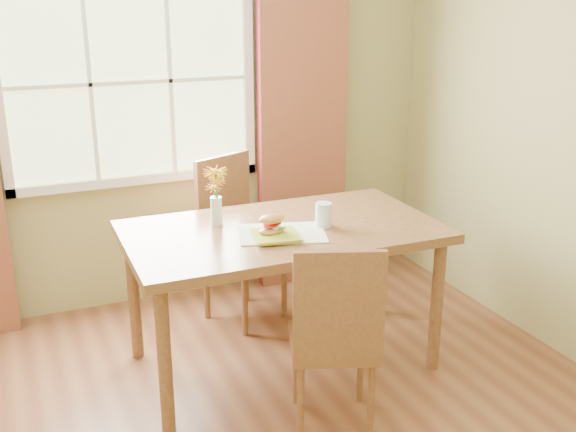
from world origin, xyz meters
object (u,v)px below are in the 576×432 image
(dining_table, at_px, (282,242))
(chair_far, at_px, (234,231))
(chair_near, at_px, (335,332))
(water_glass, at_px, (323,215))
(flower_vase, at_px, (216,189))
(croissant_sandwich, at_px, (272,225))

(dining_table, bearing_deg, chair_far, 93.77)
(dining_table, height_order, chair_near, chair_near)
(dining_table, distance_m, water_glass, 0.27)
(dining_table, distance_m, flower_vase, 0.46)
(dining_table, relative_size, croissant_sandwich, 11.16)
(chair_near, height_order, flower_vase, flower_vase)
(chair_far, relative_size, water_glass, 7.89)
(dining_table, height_order, croissant_sandwich, croissant_sandwich)
(dining_table, height_order, water_glass, water_glass)
(croissant_sandwich, height_order, water_glass, water_glass)
(croissant_sandwich, bearing_deg, chair_far, 81.11)
(chair_far, bearing_deg, chair_near, -113.85)
(water_glass, height_order, flower_vase, flower_vase)
(chair_near, bearing_deg, water_glass, 89.77)
(dining_table, relative_size, flower_vase, 5.21)
(chair_near, xyz_separation_m, water_glass, (0.24, 0.62, 0.35))
(chair_near, bearing_deg, croissant_sandwich, 118.80)
(croissant_sandwich, distance_m, flower_vase, 0.39)
(chair_near, distance_m, flower_vase, 1.05)
(chair_near, bearing_deg, flower_vase, 128.66)
(dining_table, xyz_separation_m, chair_near, (-0.03, -0.70, -0.20))
(chair_near, bearing_deg, dining_table, 108.31)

